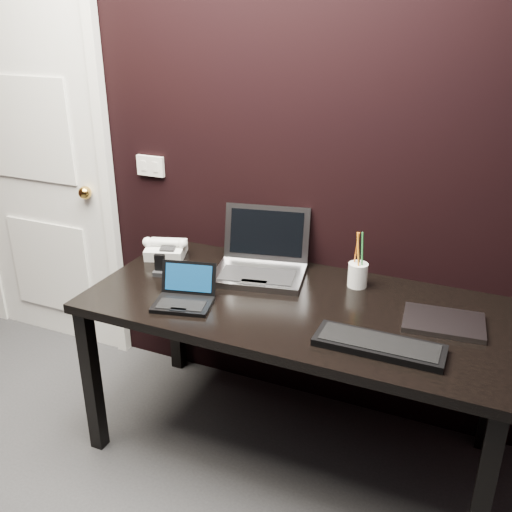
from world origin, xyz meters
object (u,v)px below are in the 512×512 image
at_px(door, 38,167).
at_px(mobile_phone, 160,267).
at_px(netbook, 184,297).
at_px(desk_phone, 166,249).
at_px(ext_keyboard, 379,345).
at_px(pen_cup, 358,274).
at_px(desk, 294,318).
at_px(silver_laptop, 261,263).
at_px(closed_laptop, 444,322).

relative_size(door, mobile_phone, 22.37).
xyz_separation_m(netbook, desk_phone, (-0.32, 0.38, 0.01)).
height_order(netbook, mobile_phone, netbook).
distance_m(ext_keyboard, mobile_phone, 1.06).
distance_m(door, desk_phone, 0.98).
distance_m(desk_phone, pen_cup, 0.92).
bearing_deg(mobile_phone, desk, -0.21).
xyz_separation_m(mobile_phone, pen_cup, (0.84, 0.24, 0.02)).
xyz_separation_m(desk, netbook, (-0.41, -0.19, 0.11)).
relative_size(door, desk_phone, 9.48).
height_order(desk, netbook, netbook).
xyz_separation_m(netbook, mobile_phone, (-0.24, 0.19, 0.01)).
xyz_separation_m(netbook, pen_cup, (0.60, 0.44, 0.03)).
bearing_deg(netbook, desk_phone, 130.55).
distance_m(silver_laptop, mobile_phone, 0.45).
height_order(desk, ext_keyboard, ext_keyboard).
bearing_deg(netbook, pen_cup, 36.08).
bearing_deg(closed_laptop, desk_phone, 174.14).
height_order(desk_phone, mobile_phone, desk_phone).
distance_m(netbook, closed_laptop, 1.01).
bearing_deg(mobile_phone, door, 159.62).
relative_size(desk, pen_cup, 6.89).
xyz_separation_m(closed_laptop, desk_phone, (-1.31, 0.13, 0.03)).
distance_m(silver_laptop, ext_keyboard, 0.75).
bearing_deg(ext_keyboard, desk, 151.69).
bearing_deg(netbook, silver_laptop, 66.19).
bearing_deg(door, netbook, -24.49).
xyz_separation_m(desk_phone, mobile_phone, (0.08, -0.18, -0.00)).
height_order(ext_keyboard, mobile_phone, mobile_phone).
distance_m(silver_laptop, closed_laptop, 0.83).
xyz_separation_m(door, desk_phone, (0.92, -0.19, -0.27)).
relative_size(netbook, pen_cup, 1.09).
height_order(ext_keyboard, desk_phone, desk_phone).
bearing_deg(door, desk_phone, -11.55).
height_order(door, pen_cup, door).
bearing_deg(netbook, mobile_phone, 141.09).
bearing_deg(silver_laptop, ext_keyboard, -32.91).
bearing_deg(pen_cup, door, 175.97).
distance_m(ext_keyboard, closed_laptop, 0.32).
bearing_deg(ext_keyboard, desk_phone, 160.45).
xyz_separation_m(door, closed_laptop, (2.23, -0.32, -0.29)).
distance_m(door, pen_cup, 1.86).
distance_m(desk, ext_keyboard, 0.45).
bearing_deg(desk, ext_keyboard, -28.31).
height_order(desk, silver_laptop, silver_laptop).
distance_m(desk_phone, mobile_phone, 0.20).
relative_size(desk, silver_laptop, 3.71).
bearing_deg(door, mobile_phone, -20.38).
xyz_separation_m(ext_keyboard, pen_cup, (-0.20, 0.46, 0.04)).
height_order(closed_laptop, mobile_phone, mobile_phone).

